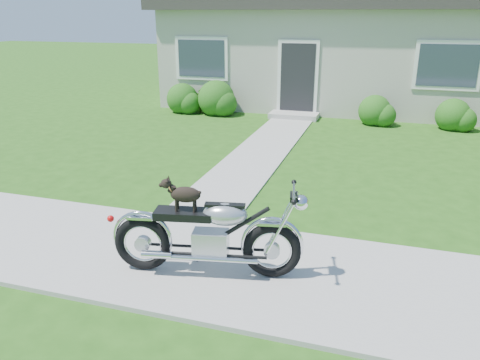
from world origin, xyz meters
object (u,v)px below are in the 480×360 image
Objects in this scene: house at (360,37)px; motorcycle_with_dog at (210,234)px; potted_plant_right at (382,110)px; potted_plant_left at (195,101)px.

house reaches higher than motorcycle_with_dog.
potted_plant_left is at bearing 180.00° from potted_plant_right.
house is at bearing 105.61° from potted_plant_right.
house reaches higher than potted_plant_right.
house is 3.99m from potted_plant_right.
house is 12.41m from motorcycle_with_dog.
motorcycle_with_dog is (-0.73, -12.28, -1.61)m from house.
house is 16.07× the size of potted_plant_right.
potted_plant_left is (-4.58, -3.44, -1.81)m from house.
motorcycle_with_dog is at bearing -66.49° from potted_plant_left.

